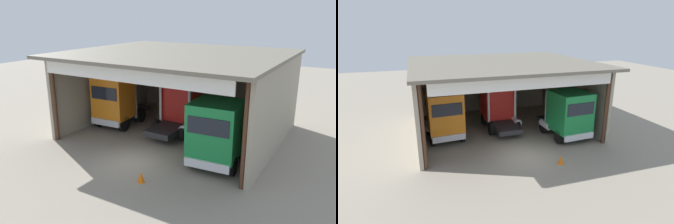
% 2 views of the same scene
% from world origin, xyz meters
% --- Properties ---
extents(ground_plane, '(80.00, 80.00, 0.00)m').
position_xyz_m(ground_plane, '(0.00, 0.00, 0.00)').
color(ground_plane, gray).
rests_on(ground_plane, ground).
extents(workshop_shed, '(13.47, 12.00, 5.54)m').
position_xyz_m(workshop_shed, '(0.00, 6.21, 3.84)').
color(workshop_shed, '#9E937F').
rests_on(workshop_shed, ground).
extents(truck_orange_right_bay, '(2.79, 4.80, 3.66)m').
position_xyz_m(truck_orange_right_bay, '(-4.58, 4.20, 1.88)').
color(truck_orange_right_bay, orange).
rests_on(truck_orange_right_bay, ground).
extents(truck_red_left_bay, '(2.59, 5.26, 3.61)m').
position_xyz_m(truck_red_left_bay, '(0.00, 5.85, 1.90)').
color(truck_red_left_bay, red).
rests_on(truck_red_left_bay, ground).
extents(truck_green_center_left_bay, '(2.87, 4.88, 3.62)m').
position_xyz_m(truck_green_center_left_bay, '(4.16, 1.84, 1.92)').
color(truck_green_center_left_bay, '#197F3D').
rests_on(truck_green_center_left_bay, ground).
extents(oil_drum, '(0.58, 0.58, 0.90)m').
position_xyz_m(oil_drum, '(-2.79, 10.15, 0.45)').
color(oil_drum, '#B21E19').
rests_on(oil_drum, ground).
extents(tool_cart, '(0.90, 0.60, 1.00)m').
position_xyz_m(tool_cart, '(2.24, 9.41, 0.50)').
color(tool_cart, red).
rests_on(tool_cart, ground).
extents(traffic_cone, '(0.36, 0.36, 0.56)m').
position_xyz_m(traffic_cone, '(1.74, -1.76, 0.28)').
color(traffic_cone, orange).
rests_on(traffic_cone, ground).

